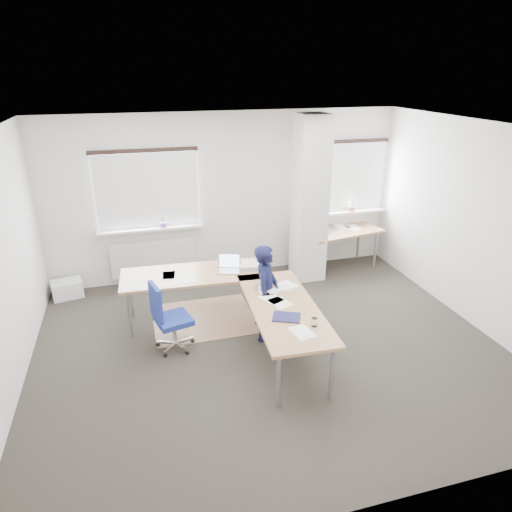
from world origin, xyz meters
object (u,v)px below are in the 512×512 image
object	(u,v)px
task_chair	(172,331)
person	(266,293)
desk_side	(341,232)
desk_main	(238,290)

from	to	relation	value
task_chair	person	size ratio (longest dim) A/B	0.72
desk_side	task_chair	world-z (taller)	desk_side
desk_main	person	bearing A→B (deg)	-15.02
desk_side	person	xyz separation A→B (m)	(-1.99, -1.88, -0.02)
task_chair	desk_side	bearing A→B (deg)	15.60
desk_main	person	distance (m)	0.37
desk_side	task_chair	distance (m)	3.76
desk_side	person	distance (m)	2.74
desk_main	task_chair	bearing A→B (deg)	-171.77
desk_main	task_chair	distance (m)	1.01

